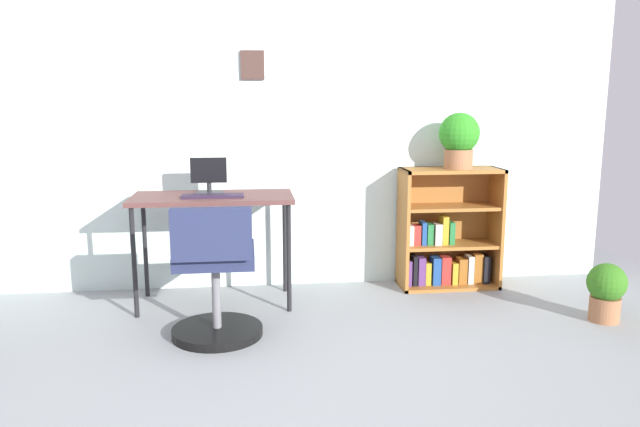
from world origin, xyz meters
TOP-DOWN VIEW (x-y plane):
  - wall_back at (-0.00, 2.15)m, footprint 5.20×0.12m
  - desk at (-0.29, 1.73)m, footprint 1.03×0.50m
  - monitor at (-0.31, 1.79)m, footprint 0.23×0.19m
  - keyboard at (-0.28, 1.65)m, footprint 0.39×0.12m
  - office_chair at (-0.25, 1.10)m, footprint 0.52×0.55m
  - bookshelf_low at (1.36, 1.95)m, footprint 0.71×0.30m
  - potted_plant_on_shelf at (1.41, 1.90)m, footprint 0.28×0.28m
  - potted_plant_floor at (2.10, 1.12)m, footprint 0.23×0.23m

SIDE VIEW (x-z plane):
  - potted_plant_floor at x=2.10m, z-range 0.02..0.38m
  - office_chair at x=-0.25m, z-range -0.05..0.74m
  - bookshelf_low at x=1.36m, z-range -0.05..0.81m
  - desk at x=-0.29m, z-range 0.30..1.03m
  - keyboard at x=-0.28m, z-range 0.73..0.75m
  - monitor at x=-0.31m, z-range 0.72..0.95m
  - potted_plant_on_shelf at x=1.41m, z-range 0.88..1.27m
  - wall_back at x=0.00m, z-range 0.00..2.31m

